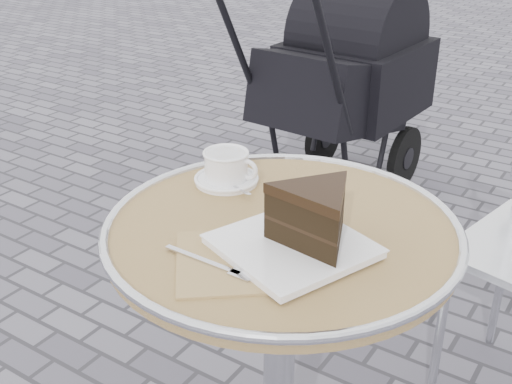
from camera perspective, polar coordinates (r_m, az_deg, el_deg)
The scene contains 4 objects.
cafe_table at distance 1.37m, azimuth 2.19°, elevation -9.00°, with size 0.72×0.72×0.74m.
cappuccino_set at distance 1.45m, azimuth -2.60°, elevation 2.06°, with size 0.16×0.14×0.07m.
cake_plate_set at distance 1.17m, azimuth 4.67°, elevation -2.73°, with size 0.39×0.40×0.13m.
baby_stroller at distance 2.91m, azimuth 7.56°, elevation 8.86°, with size 0.55×1.09×1.11m.
Camera 1 is at (0.57, -0.96, 1.36)m, focal length 45.00 mm.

